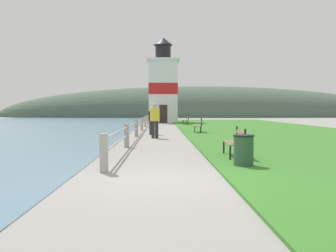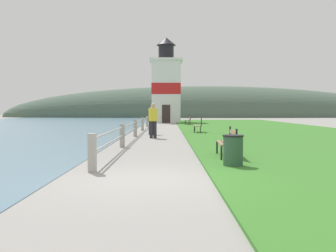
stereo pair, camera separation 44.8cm
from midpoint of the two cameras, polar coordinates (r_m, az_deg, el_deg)
ground_plane at (r=7.94m, az=-2.07°, el=-8.23°), size 160.00×160.00×0.00m
grass_verge at (r=26.53m, az=15.49°, el=-0.70°), size 12.00×53.15×0.06m
seawall_railing at (r=23.43m, az=-3.95°, el=0.24°), size 0.18×29.30×0.92m
park_bench_near at (r=11.48m, az=10.17°, el=-2.24°), size 0.55×1.62×0.94m
park_bench_midway at (r=23.45m, az=5.18°, el=0.21°), size 0.61×1.68×0.94m
park_bench_far at (r=35.69m, az=3.38°, el=1.02°), size 0.48×1.96×0.94m
lighthouse at (r=42.72m, az=-0.09°, el=6.05°), size 3.66×3.66×9.63m
person_strolling at (r=21.95m, az=-2.07°, el=0.96°), size 0.41×0.24×1.62m
person_by_railing at (r=19.25m, az=-1.72°, el=1.03°), size 0.48×0.33×1.81m
trash_bin at (r=9.67m, az=11.09°, el=-3.81°), size 0.54×0.54×0.84m
distant_hillside at (r=73.65m, az=5.92°, el=1.37°), size 80.00×16.00×12.00m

